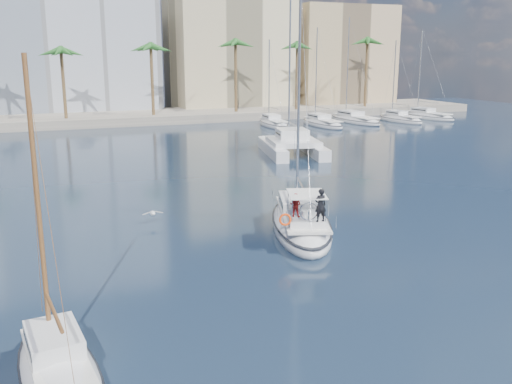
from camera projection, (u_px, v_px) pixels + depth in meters
name	position (u px, v px, depth m)	size (l,w,h in m)	color
ground	(288.00, 251.00, 28.78)	(160.00, 160.00, 0.00)	black
quay	(110.00, 118.00, 83.55)	(120.00, 14.00, 1.20)	gray
building_modern	(13.00, 25.00, 86.79)	(42.00, 16.00, 28.00)	silver
building_beige	(230.00, 52.00, 97.50)	(20.00, 14.00, 20.00)	beige
building_tan_right	(338.00, 58.00, 103.26)	(18.00, 12.00, 18.00)	tan
palm_centre	(110.00, 50.00, 77.67)	(3.60, 3.60, 12.30)	brown
palm_right	(329.00, 50.00, 90.13)	(3.60, 3.60, 12.30)	brown
main_sloop	(301.00, 223.00, 31.94)	(6.37, 10.48, 14.84)	silver
small_sloop	(59.00, 375.00, 16.99)	(2.95, 7.37, 10.33)	silver
catamaran	(292.00, 143.00, 56.58)	(7.37, 11.24, 15.28)	silver
seagull	(153.00, 213.00, 33.36)	(1.23, 0.53, 0.23)	silver
moored_yacht_a	(273.00, 126.00, 78.42)	(2.72, 9.35, 11.90)	silver
moored_yacht_b	(322.00, 126.00, 79.00)	(3.14, 10.78, 13.72)	silver
moored_yacht_c	(355.00, 122.00, 83.18)	(3.55, 12.21, 15.54)	silver
moored_yacht_d	(400.00, 122.00, 83.77)	(2.72, 9.35, 11.90)	silver
moored_yacht_e	(427.00, 119.00, 87.95)	(3.14, 10.78, 13.72)	silver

